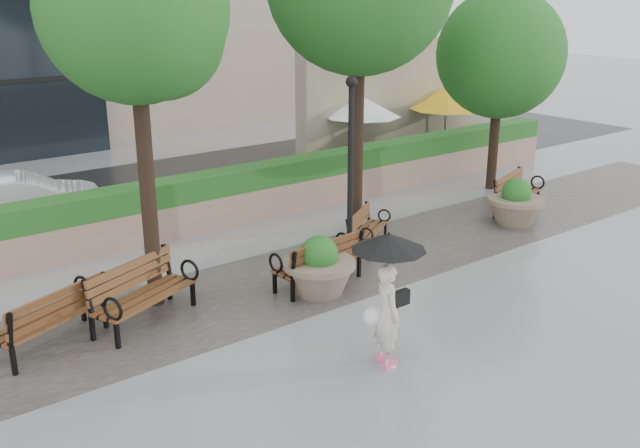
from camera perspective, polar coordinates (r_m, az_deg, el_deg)
ground at (r=12.88m, az=8.86°, el=-7.62°), size 100.00×100.00×0.00m
cobble_strip at (r=14.90m, az=0.51°, el=-3.68°), size 28.00×3.20×0.01m
hedge_wall at (r=17.83m, az=-7.47°, el=2.13°), size 24.00×0.80×1.35m
cafe_wall at (r=25.64m, az=7.65°, el=10.11°), size 10.00×0.60×4.00m
cafe_hedge at (r=24.07m, az=10.37°, el=5.69°), size 8.00×0.50×0.90m
asphalt_street at (r=21.44m, az=-12.86°, el=2.75°), size 40.00×7.00×0.00m
bench_0 at (r=12.52m, az=-20.73°, el=-7.88°), size 2.07×1.44×1.04m
bench_1 at (r=12.90m, az=-13.86°, el=-6.35°), size 2.15×1.51×1.08m
bench_2 at (r=14.04m, az=-0.13°, el=-3.80°), size 1.94×0.92×1.01m
bench_3 at (r=16.23m, az=3.82°, el=-0.94°), size 1.61×1.32×0.82m
bench_4 at (r=19.37m, az=15.48°, el=1.78°), size 1.98×1.27×1.00m
planter_left at (r=13.60m, az=-0.08°, el=-3.83°), size 1.40×1.40×1.17m
planter_right at (r=18.30m, az=15.36°, el=1.37°), size 1.40×1.40×1.18m
lamppost at (r=14.74m, az=2.44°, el=3.17°), size 0.28×0.28×3.96m
tree_0 at (r=12.68m, az=-14.15°, el=15.76°), size 3.28×3.16×6.86m
tree_2 at (r=21.12m, az=14.33°, el=12.81°), size 3.63×3.57×5.65m
patio_umb_white at (r=23.04m, az=3.40°, el=9.30°), size 2.50×2.50×2.30m
patio_umb_yellow_a at (r=24.81m, az=10.11°, el=9.70°), size 2.50×2.50×2.30m
patio_umb_yellow_b at (r=25.93m, az=10.08°, el=10.06°), size 2.50×2.50×2.30m
car_right at (r=19.05m, az=-22.72°, el=1.81°), size 4.09×2.24×1.28m
pedestrian at (r=10.89m, az=5.44°, el=-4.99°), size 1.15×1.15×2.12m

